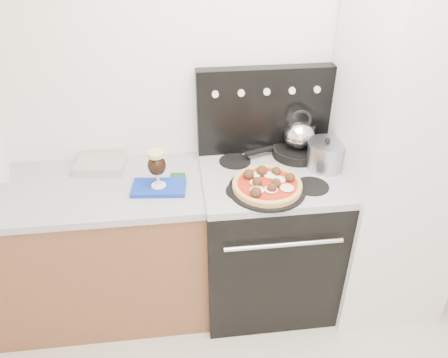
{
  "coord_description": "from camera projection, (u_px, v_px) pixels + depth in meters",
  "views": [
    {
      "loc": [
        -0.42,
        -0.79,
        2.19
      ],
      "look_at": [
        -0.2,
        1.05,
        0.99
      ],
      "focal_mm": 35.0,
      "sensor_mm": 36.0,
      "label": 1
    }
  ],
  "objects": [
    {
      "name": "cooktop",
      "position": [
        271.0,
        177.0,
        2.38
      ],
      "size": [
        0.76,
        0.65,
        0.04
      ],
      "primitive_type": "cube",
      "color": "#ADADB2",
      "rests_on": "stove_body"
    },
    {
      "name": "base_cabinet",
      "position": [
        80.0,
        254.0,
        2.55
      ],
      "size": [
        1.45,
        0.6,
        0.86
      ],
      "primitive_type": "cube",
      "color": "brown",
      "rests_on": "ground"
    },
    {
      "name": "room_shell",
      "position": [
        310.0,
        231.0,
        1.45
      ],
      "size": [
        3.52,
        3.01,
        2.52
      ],
      "color": "beige",
      "rests_on": "ground"
    },
    {
      "name": "countertop",
      "position": [
        65.0,
        191.0,
        2.3
      ],
      "size": [
        1.48,
        0.63,
        0.04
      ],
      "primitive_type": "cube",
      "color": "#A9A9B1",
      "rests_on": "base_cabinet"
    },
    {
      "name": "beer_glass",
      "position": [
        157.0,
        169.0,
        2.21
      ],
      "size": [
        0.11,
        0.11,
        0.21
      ],
      "primitive_type": null,
      "rotation": [
        0.0,
        0.0,
        0.2
      ],
      "color": "black",
      "rests_on": "oven_mitt"
    },
    {
      "name": "stove_body",
      "position": [
        267.0,
        241.0,
        2.63
      ],
      "size": [
        0.76,
        0.65,
        0.88
      ],
      "primitive_type": "cube",
      "color": "black",
      "rests_on": "ground"
    },
    {
      "name": "foil_sheet",
      "position": [
        101.0,
        165.0,
        2.44
      ],
      "size": [
        0.29,
        0.23,
        0.05
      ],
      "primitive_type": "cube",
      "rotation": [
        0.0,
        0.0,
        -0.13
      ],
      "color": "white",
      "rests_on": "countertop"
    },
    {
      "name": "backguard",
      "position": [
        264.0,
        110.0,
        2.47
      ],
      "size": [
        0.76,
        0.08,
        0.5
      ],
      "primitive_type": "cube",
      "color": "black",
      "rests_on": "cooktop"
    },
    {
      "name": "fridge",
      "position": [
        397.0,
        163.0,
        2.41
      ],
      "size": [
        0.64,
        0.68,
        1.9
      ],
      "primitive_type": "cube",
      "color": "silver",
      "rests_on": "ground"
    },
    {
      "name": "tea_kettle",
      "position": [
        299.0,
        132.0,
        2.46
      ],
      "size": [
        0.21,
        0.21,
        0.19
      ],
      "primitive_type": null,
      "rotation": [
        0.0,
        0.0,
        0.19
      ],
      "color": "white",
      "rests_on": "skillet"
    },
    {
      "name": "skillet",
      "position": [
        297.0,
        151.0,
        2.53
      ],
      "size": [
        0.37,
        0.37,
        0.05
      ],
      "primitive_type": "cylinder",
      "rotation": [
        0.0,
        0.0,
        0.35
      ],
      "color": "black",
      "rests_on": "cooktop"
    },
    {
      "name": "oven_mitt",
      "position": [
        159.0,
        188.0,
        2.27
      ],
      "size": [
        0.29,
        0.19,
        0.02
      ],
      "primitive_type": "cube",
      "rotation": [
        0.0,
        0.0,
        -0.11
      ],
      "color": "#1230AD",
      "rests_on": "countertop"
    },
    {
      "name": "stock_pot",
      "position": [
        326.0,
        156.0,
        2.39
      ],
      "size": [
        0.24,
        0.24,
        0.15
      ],
      "primitive_type": "cylinder",
      "rotation": [
        0.0,
        0.0,
        0.18
      ],
      "color": "#A9ACBA",
      "rests_on": "cooktop"
    },
    {
      "name": "pizza",
      "position": [
        267.0,
        184.0,
        2.22
      ],
      "size": [
        0.38,
        0.38,
        0.05
      ],
      "primitive_type": null,
      "rotation": [
        0.0,
        0.0,
        0.07
      ],
      "color": "#C78146",
      "rests_on": "pizza_pan"
    },
    {
      "name": "pizza_pan",
      "position": [
        267.0,
        189.0,
        2.24
      ],
      "size": [
        0.45,
        0.45,
        0.01
      ],
      "primitive_type": "cylinder",
      "rotation": [
        0.0,
        0.0,
        -0.12
      ],
      "color": "black",
      "rests_on": "cooktop"
    }
  ]
}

